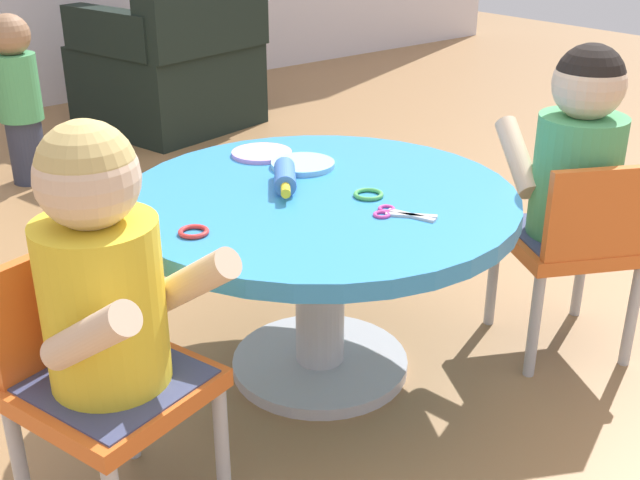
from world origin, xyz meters
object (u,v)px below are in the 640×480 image
(seated_child_right, at_px, (578,151))
(armchair_dark, at_px, (173,65))
(child_chair_left, at_px, (101,378))
(seated_child_left, at_px, (101,272))
(toddler_standing, at_px, (18,95))
(rolling_pin, at_px, (285,176))
(craft_table, at_px, (320,236))
(craft_scissors, at_px, (396,213))
(child_chair_right, at_px, (574,243))

(seated_child_right, xyz_separation_m, armchair_dark, (0.26, 2.44, -0.22))
(seated_child_right, bearing_deg, child_chair_left, 172.54)
(seated_child_left, xyz_separation_m, armchair_dark, (1.43, 2.32, -0.22))
(seated_child_left, bearing_deg, armchair_dark, 58.41)
(child_chair_left, height_order, toddler_standing, toddler_standing)
(child_chair_left, height_order, rolling_pin, child_chair_left)
(craft_table, relative_size, rolling_pin, 4.56)
(child_chair_left, distance_m, rolling_pin, 0.65)
(seated_child_left, height_order, rolling_pin, seated_child_left)
(child_chair_left, relative_size, toddler_standing, 0.80)
(child_chair_left, bearing_deg, toddler_standing, 73.81)
(child_chair_left, bearing_deg, rolling_pin, 20.76)
(child_chair_left, bearing_deg, seated_child_right, -7.46)
(armchair_dark, bearing_deg, craft_scissors, -108.22)
(child_chair_left, relative_size, armchair_dark, 0.63)
(child_chair_right, xyz_separation_m, toddler_standing, (-0.60, 2.14, 0.05))
(craft_table, distance_m, seated_child_right, 0.66)
(child_chair_left, bearing_deg, craft_scissors, -5.74)
(child_chair_left, xyz_separation_m, seated_child_right, (1.18, -0.16, 0.23))
(rolling_pin, relative_size, craft_scissors, 1.41)
(seated_child_right, bearing_deg, craft_scissors, 170.36)
(seated_child_right, distance_m, toddler_standing, 2.20)
(seated_child_left, height_order, toddler_standing, seated_child_left)
(armchair_dark, bearing_deg, seated_child_right, -95.97)
(craft_table, height_order, child_chair_left, child_chair_left)
(child_chair_right, distance_m, craft_scissors, 0.54)
(child_chair_left, distance_m, seated_child_left, 0.23)
(armchair_dark, distance_m, toddler_standing, 0.94)
(seated_child_right, bearing_deg, child_chair_right, -117.87)
(child_chair_left, height_order, armchair_dark, armchair_dark)
(seated_child_left, distance_m, seated_child_right, 1.18)
(child_chair_right, bearing_deg, seated_child_right, 62.13)
(child_chair_left, relative_size, craft_scissors, 3.79)
(child_chair_left, relative_size, seated_child_left, 1.05)
(child_chair_right, relative_size, rolling_pin, 2.69)
(child_chair_right, xyz_separation_m, seated_child_right, (0.02, 0.04, 0.23))
(armchair_dark, xyz_separation_m, rolling_pin, (-0.86, -2.06, 0.19))
(toddler_standing, height_order, craft_scissors, toddler_standing)
(craft_table, height_order, seated_child_right, seated_child_right)
(seated_child_left, height_order, seated_child_right, same)
(seated_child_left, xyz_separation_m, craft_scissors, (0.65, -0.03, -0.06))
(child_chair_right, height_order, seated_child_right, seated_child_right)
(armchair_dark, bearing_deg, seated_child_left, -121.59)
(seated_child_right, xyz_separation_m, toddler_standing, (-0.62, 2.11, -0.17))
(child_chair_right, relative_size, craft_scissors, 3.79)
(seated_child_right, height_order, rolling_pin, seated_child_right)
(child_chair_right, bearing_deg, craft_scissors, 166.15)
(craft_table, height_order, child_chair_right, child_chair_right)
(seated_child_left, bearing_deg, child_chair_right, -7.49)
(child_chair_right, bearing_deg, child_chair_left, 170.73)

